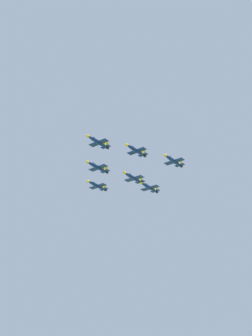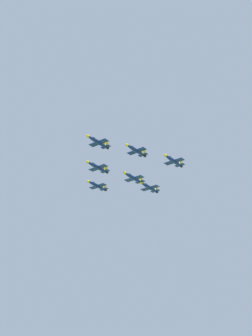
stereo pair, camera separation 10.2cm
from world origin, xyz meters
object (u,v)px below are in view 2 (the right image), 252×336
jet_right_wingman (97,167)px  jet_slot_rear (133,178)px  jet_left_outer (173,161)px  jet_trailing (149,187)px  jet_left_wingman (136,150)px  jet_lead (98,142)px  jet_right_outer (97,186)px

jet_right_wingman → jet_slot_rear: size_ratio=0.99×
jet_left_outer → jet_slot_rear: 25.36m
jet_trailing → jet_right_wingman: bearing=-24.1°
jet_left_wingman → jet_trailing: bearing=-156.1°
jet_left_wingman → jet_trailing: (-32.24, 1.06, -6.62)m
jet_lead → jet_right_wingman: 19.98m
jet_left_outer → jet_trailing: 29.42m
jet_left_outer → jet_slot_rear: jet_left_outer is taller
jet_right_outer → jet_slot_rear: jet_right_outer is taller
jet_right_wingman → jet_left_outer: 40.69m
jet_slot_rear → jet_left_wingman: bearing=39.6°
jet_lead → jet_slot_rear: jet_lead is taller
jet_left_wingman → jet_slot_rear: 20.47m
jet_right_outer → jet_lead: bearing=40.2°
jet_right_wingman → jet_trailing: (-21.61, 23.95, -4.65)m
jet_left_wingman → jet_right_wingman: size_ratio=0.96×
jet_right_wingman → jet_trailing: 32.59m
jet_left_outer → jet_right_outer: bearing=-90.4°
jet_right_outer → jet_trailing: jet_right_outer is taller
jet_right_wingman → jet_lead: bearing=41.4°
jet_left_wingman → jet_right_outer: 40.86m
jet_right_wingman → jet_trailing: size_ratio=1.00×
jet_lead → jet_trailing: (-40.38, 18.76, -9.09)m
jet_trailing → jet_right_outer: bearing=-60.6°
jet_lead → jet_slot_rear: size_ratio=0.97×
jet_trailing → jet_left_wingman: bearing=21.9°
jet_lead → jet_left_wingman: (-8.15, 17.69, -2.48)m
jet_left_outer → jet_trailing: size_ratio=0.98×
jet_slot_rear → jet_right_outer: bearing=-90.8°
jet_left_outer → jet_right_outer: jet_left_outer is taller
jet_right_outer → jet_trailing: size_ratio=0.97×
jet_left_outer → jet_right_outer: 50.47m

